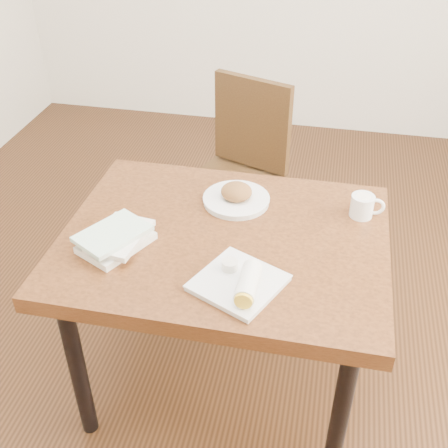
% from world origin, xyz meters
% --- Properties ---
extents(ground, '(4.00, 5.00, 0.01)m').
position_xyz_m(ground, '(0.00, 0.00, -0.01)').
color(ground, '#472814').
rests_on(ground, ground).
extents(table, '(1.11, 0.87, 0.75)m').
position_xyz_m(table, '(0.00, 0.00, 0.67)').
color(table, brown).
rests_on(table, ground).
extents(chair_far, '(0.54, 0.54, 0.95)m').
position_xyz_m(chair_far, '(-0.10, 0.84, 0.55)').
color(chair_far, '#402C12').
rests_on(chair_far, ground).
extents(plate_scone, '(0.25, 0.25, 0.08)m').
position_xyz_m(plate_scone, '(0.00, 0.21, 0.77)').
color(plate_scone, white).
rests_on(plate_scone, table).
extents(coffee_mug, '(0.12, 0.08, 0.08)m').
position_xyz_m(coffee_mug, '(0.46, 0.22, 0.79)').
color(coffee_mug, white).
rests_on(coffee_mug, table).
extents(plate_burrito, '(0.32, 0.32, 0.08)m').
position_xyz_m(plate_burrito, '(0.11, -0.25, 0.77)').
color(plate_burrito, white).
rests_on(plate_burrito, table).
extents(book_stack, '(0.25, 0.28, 0.06)m').
position_xyz_m(book_stack, '(-0.34, -0.13, 0.78)').
color(book_stack, white).
rests_on(book_stack, table).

